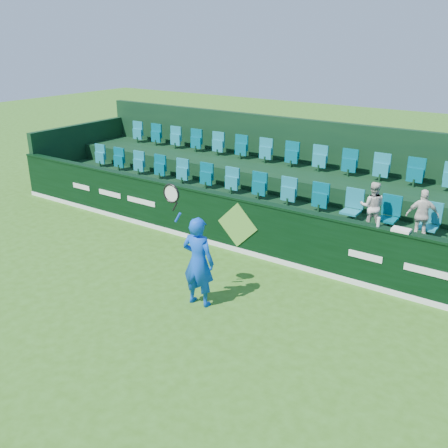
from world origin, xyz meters
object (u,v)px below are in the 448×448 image
Objects in this scene: tennis_player at (198,261)px; drinks_bottle at (378,222)px; spectator_left at (372,206)px; towel at (401,230)px; spectator_middle at (422,215)px.

drinks_bottle is (2.54, 2.57, 0.54)m from tennis_player.
spectator_left reaches higher than drinks_bottle.
spectator_left is 5.85× the size of drinks_bottle.
towel is at bearing 40.60° from tennis_player.
towel is 0.46m from drinks_bottle.
tennis_player is at bearing -139.40° from towel.
tennis_player reaches higher than drinks_bottle.
spectator_middle reaches higher than spectator_left.
spectator_middle is at bearing 49.88° from tennis_player.
tennis_player is 4.84m from spectator_middle.
spectator_left is at bearing 61.09° from tennis_player.
towel is (2.99, 2.57, 0.47)m from tennis_player.
spectator_left is 1.07m from spectator_middle.
drinks_bottle is at bearing 45.31° from tennis_player.
spectator_left is at bearing 114.17° from drinks_bottle.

